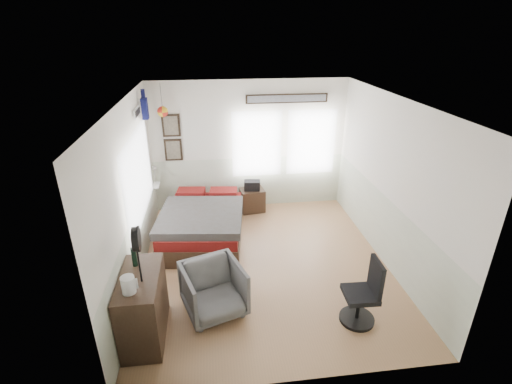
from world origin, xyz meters
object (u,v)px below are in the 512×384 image
at_px(dresser, 143,306).
at_px(task_chair, 364,297).
at_px(bed, 203,223).
at_px(armchair, 214,290).
at_px(nightstand, 252,200).

xyz_separation_m(dresser, task_chair, (2.84, -0.11, -0.07)).
distance_m(bed, armchair, 1.97).
bearing_deg(dresser, task_chair, -2.25).
relative_size(dresser, task_chair, 1.06).
bearing_deg(nightstand, task_chair, -80.70).
bearing_deg(nightstand, bed, -143.57).
height_order(armchair, nightstand, armchair).
relative_size(nightstand, task_chair, 0.52).
bearing_deg(nightstand, dresser, -126.22).
bearing_deg(task_chair, armchair, 169.49).
relative_size(bed, armchair, 2.68).
height_order(nightstand, task_chair, task_chair).
bearing_deg(armchair, task_chair, -30.91).
bearing_deg(nightstand, armchair, -114.64).
height_order(dresser, task_chair, task_chair).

